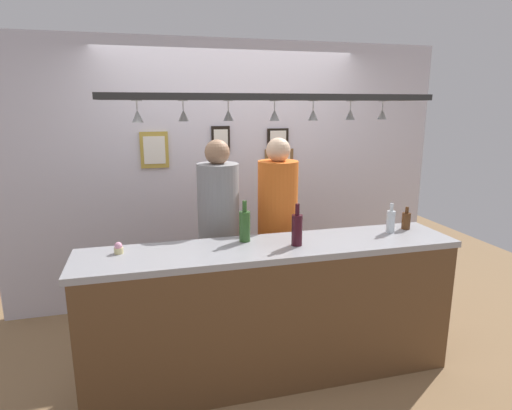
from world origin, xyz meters
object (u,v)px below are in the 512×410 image
at_px(person_middle_grey_shirt, 219,222).
at_px(bottle_beer_brown_stubby, 406,220).
at_px(bottle_wine_dark_red, 297,229).
at_px(picture_frame_lower_pair, 279,158).
at_px(bottle_soda_clear, 391,221).
at_px(picture_frame_crest, 221,140).
at_px(cupcake, 119,248).
at_px(picture_frame_caricature, 154,150).
at_px(picture_frame_upper_small, 278,137).
at_px(bottle_champagne_green, 245,225).
at_px(person_right_orange_shirt, 277,218).

relative_size(person_middle_grey_shirt, bottle_beer_brown_stubby, 9.56).
relative_size(bottle_wine_dark_red, picture_frame_lower_pair, 1.00).
height_order(bottle_wine_dark_red, bottle_soda_clear, bottle_wine_dark_red).
xyz_separation_m(bottle_wine_dark_red, picture_frame_lower_pair, (0.33, 1.45, 0.32)).
height_order(bottle_beer_brown_stubby, bottle_soda_clear, bottle_soda_clear).
relative_size(bottle_wine_dark_red, picture_frame_crest, 1.15).
bearing_deg(cupcake, picture_frame_crest, 54.28).
height_order(bottle_beer_brown_stubby, picture_frame_caricature, picture_frame_caricature).
relative_size(person_middle_grey_shirt, bottle_soda_clear, 7.48).
distance_m(picture_frame_caricature, picture_frame_upper_small, 1.22).
relative_size(cupcake, picture_frame_lower_pair, 0.26).
height_order(cupcake, picture_frame_crest, picture_frame_crest).
relative_size(person_middle_grey_shirt, picture_frame_caricature, 5.06).
distance_m(bottle_beer_brown_stubby, cupcake, 2.19).
xyz_separation_m(bottle_wine_dark_red, bottle_soda_clear, (0.81, 0.11, -0.03)).
distance_m(bottle_wine_dark_red, bottle_soda_clear, 0.82).
bearing_deg(bottle_champagne_green, cupcake, -177.41).
relative_size(bottle_beer_brown_stubby, bottle_soda_clear, 0.78).
relative_size(bottle_wine_dark_red, bottle_soda_clear, 1.30).
bearing_deg(person_right_orange_shirt, picture_frame_upper_small, 72.51).
distance_m(bottle_wine_dark_red, bottle_beer_brown_stubby, 1.00).
bearing_deg(bottle_champagne_green, person_middle_grey_shirt, 102.01).
bearing_deg(cupcake, bottle_wine_dark_red, -6.94).
height_order(cupcake, picture_frame_caricature, picture_frame_caricature).
bearing_deg(picture_frame_crest, cupcake, -125.72).
xyz_separation_m(bottle_beer_brown_stubby, cupcake, (-2.19, -0.02, -0.03)).
height_order(person_middle_grey_shirt, picture_frame_lower_pair, person_middle_grey_shirt).
height_order(bottle_champagne_green, picture_frame_crest, picture_frame_crest).
relative_size(person_middle_grey_shirt, picture_frame_upper_small, 7.82).
height_order(person_right_orange_shirt, bottle_beer_brown_stubby, person_right_orange_shirt).
xyz_separation_m(bottle_champagne_green, cupcake, (-0.87, -0.04, -0.08)).
bearing_deg(person_right_orange_shirt, bottle_wine_dark_red, -96.30).
xyz_separation_m(bottle_beer_brown_stubby, picture_frame_crest, (-1.25, 1.29, 0.56)).
relative_size(person_middle_grey_shirt, bottle_champagne_green, 5.74).
distance_m(bottle_beer_brown_stubby, picture_frame_lower_pair, 1.49).
bearing_deg(bottle_soda_clear, picture_frame_lower_pair, 109.48).
height_order(person_right_orange_shirt, bottle_champagne_green, person_right_orange_shirt).
relative_size(picture_frame_caricature, picture_frame_lower_pair, 1.13).
distance_m(cupcake, picture_frame_crest, 1.71).
distance_m(person_middle_grey_shirt, bottle_beer_brown_stubby, 1.51).
bearing_deg(person_middle_grey_shirt, bottle_beer_brown_stubby, -20.02).
bearing_deg(bottle_wine_dark_red, picture_frame_lower_pair, 77.04).
bearing_deg(bottle_soda_clear, person_right_orange_shirt, 142.19).
bearing_deg(picture_frame_crest, picture_frame_caricature, 180.00).
distance_m(person_middle_grey_shirt, person_right_orange_shirt, 0.51).
relative_size(cupcake, picture_frame_caricature, 0.23).
bearing_deg(cupcake, person_middle_grey_shirt, 34.69).
height_order(bottle_beer_brown_stubby, cupcake, bottle_beer_brown_stubby).
distance_m(cupcake, picture_frame_caricature, 1.43).
xyz_separation_m(bottle_beer_brown_stubby, picture_frame_upper_small, (-0.66, 1.29, 0.57)).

